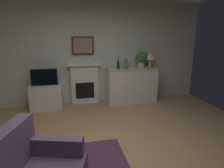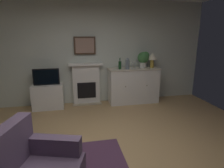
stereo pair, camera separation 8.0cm
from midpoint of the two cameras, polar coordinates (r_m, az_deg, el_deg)
The scene contains 13 objects.
ground_plane at distance 3.12m, azimuth -0.15°, elevation -22.47°, with size 6.31×5.37×0.10m, color tan.
wall_rear at distance 5.14m, azimuth -6.20°, elevation 9.11°, with size 6.31×0.06×2.68m, color silver.
fireplace_unit at distance 5.14m, azimuth -7.24°, elevation 0.09°, with size 0.87×0.30×1.10m.
framed_picture at distance 5.03m, azimuth -7.66°, elevation 11.28°, with size 0.55×0.04×0.45m.
sideboard_cabinet at distance 5.24m, azimuth 6.86°, elevation -0.44°, with size 1.36×0.49×0.95m.
table_lamp at distance 5.28m, azimuth 12.36°, elevation 7.79°, with size 0.26×0.26×0.40m.
wine_bottle at distance 4.96m, azimuth 2.82°, elevation 5.68°, with size 0.08×0.08×0.29m.
wine_glass_left at distance 5.07m, azimuth 6.43°, elevation 5.96°, with size 0.07×0.07×0.16m.
wine_glass_center at distance 5.15m, azimuth 7.45°, elevation 6.06°, with size 0.07×0.07×0.16m.
vase_decorative at distance 5.00m, azimuth 5.08°, elevation 6.09°, with size 0.11×0.11×0.28m.
tv_cabinet at distance 5.07m, azimuth -18.06°, elevation -3.54°, with size 0.75×0.42×0.62m.
tv_set at distance 4.92m, azimuth -18.55°, elevation 2.03°, with size 0.62×0.07×0.40m.
potted_plant_small at distance 5.23m, azimuth 9.82°, elevation 7.60°, with size 0.30×0.30×0.43m.
Camera 2 is at (-0.46, -2.44, 1.84)m, focal length 30.69 mm.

